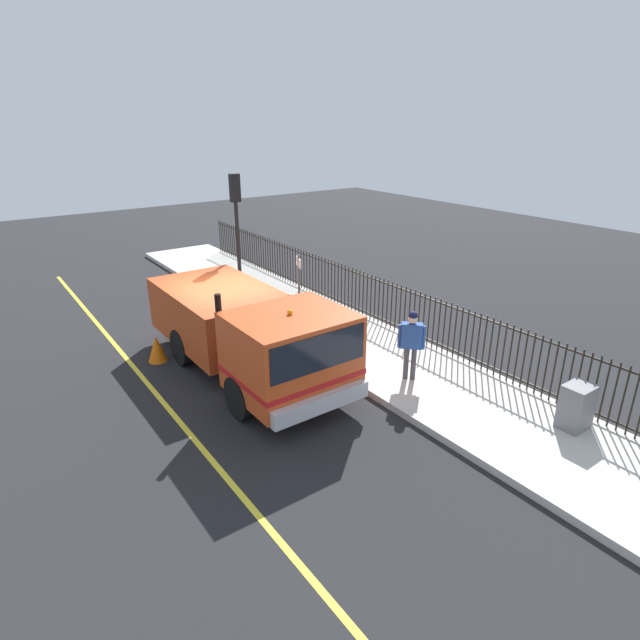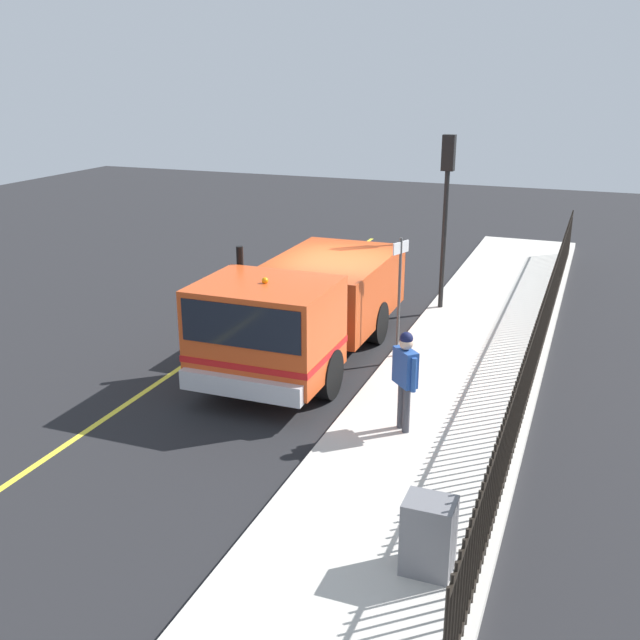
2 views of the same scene
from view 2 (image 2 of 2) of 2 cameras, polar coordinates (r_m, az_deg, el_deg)
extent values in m
plane|color=#232326|center=(17.15, 1.68, -1.30)|extent=(51.13, 51.13, 0.00)
cube|color=beige|center=(16.43, 11.73, -2.30)|extent=(3.14, 23.24, 0.17)
cube|color=yellow|center=(18.09, -5.81, -0.31)|extent=(0.12, 20.92, 0.01)
cube|color=#D84C1E|center=(13.64, -4.20, -0.66)|extent=(2.47, 2.10, 1.74)
cube|color=black|center=(13.52, -4.24, 0.88)|extent=(2.27, 2.14, 0.77)
cube|color=#B8411A|center=(16.79, 0.85, 2.51)|extent=(2.48, 3.92, 1.40)
cube|color=silver|center=(12.97, -6.21, -5.20)|extent=(2.34, 0.21, 0.36)
cube|color=red|center=(13.77, -4.16, -2.16)|extent=(2.50, 2.12, 0.12)
cylinder|color=black|center=(13.82, 0.62, -4.21)|extent=(0.31, 0.96, 0.96)
cylinder|color=black|center=(14.68, -7.55, -2.98)|extent=(0.31, 0.96, 0.96)
cylinder|color=black|center=(16.68, 4.43, -0.19)|extent=(0.31, 0.96, 0.96)
cylinder|color=black|center=(17.39, -2.60, 0.65)|extent=(0.31, 0.96, 0.96)
sphere|color=orange|center=(13.37, -4.29, 3.07)|extent=(0.12, 0.12, 0.12)
cylinder|color=black|center=(15.02, -6.13, 1.81)|extent=(0.14, 0.14, 2.09)
cube|color=#264C99|center=(12.07, 6.63, -3.66)|extent=(0.50, 0.50, 0.61)
sphere|color=beige|center=(11.91, 6.71, -1.79)|extent=(0.23, 0.23, 0.23)
sphere|color=#14193F|center=(11.89, 6.72, -1.43)|extent=(0.22, 0.22, 0.22)
cylinder|color=#3F3F47|center=(12.29, 6.71, -6.89)|extent=(0.12, 0.12, 0.82)
cylinder|color=#3F3F47|center=(12.42, 6.31, -6.58)|extent=(0.12, 0.12, 0.82)
cylinder|color=#264C99|center=(11.86, 7.29, -4.25)|extent=(0.09, 0.09, 0.58)
cylinder|color=#264C99|center=(12.30, 6.00, -3.35)|extent=(0.09, 0.09, 0.58)
cylinder|color=black|center=(7.47, 9.90, -23.25)|extent=(0.04, 0.04, 1.45)
cylinder|color=black|center=(7.61, 10.21, -22.36)|extent=(0.04, 0.04, 1.45)
cylinder|color=black|center=(7.75, 10.50, -21.50)|extent=(0.04, 0.04, 1.45)
cylinder|color=black|center=(7.89, 10.77, -20.67)|extent=(0.04, 0.04, 1.45)
cylinder|color=black|center=(8.04, 11.04, -19.86)|extent=(0.04, 0.04, 1.45)
cylinder|color=black|center=(8.18, 11.29, -19.09)|extent=(0.04, 0.04, 1.45)
cylinder|color=black|center=(8.33, 11.53, -18.34)|extent=(0.04, 0.04, 1.45)
cylinder|color=black|center=(8.47, 11.76, -17.62)|extent=(0.04, 0.04, 1.45)
cylinder|color=black|center=(8.62, 11.98, -16.92)|extent=(0.04, 0.04, 1.45)
cylinder|color=black|center=(8.77, 12.20, -16.25)|extent=(0.04, 0.04, 1.45)
cylinder|color=black|center=(8.93, 12.40, -15.60)|extent=(0.04, 0.04, 1.45)
cylinder|color=black|center=(9.08, 12.59, -14.97)|extent=(0.04, 0.04, 1.45)
cylinder|color=black|center=(9.23, 12.78, -14.36)|extent=(0.04, 0.04, 1.45)
cylinder|color=black|center=(9.39, 12.96, -13.77)|extent=(0.04, 0.04, 1.45)
cylinder|color=black|center=(9.54, 13.14, -13.20)|extent=(0.04, 0.04, 1.45)
cylinder|color=black|center=(9.70, 13.30, -12.65)|extent=(0.04, 0.04, 1.45)
cylinder|color=black|center=(9.86, 13.47, -12.11)|extent=(0.04, 0.04, 1.45)
cylinder|color=black|center=(10.02, 13.62, -11.60)|extent=(0.04, 0.04, 1.45)
cylinder|color=black|center=(10.18, 13.77, -11.10)|extent=(0.04, 0.04, 1.45)
cylinder|color=black|center=(10.34, 13.92, -10.61)|extent=(0.04, 0.04, 1.45)
cylinder|color=black|center=(10.50, 14.06, -10.14)|extent=(0.04, 0.04, 1.45)
cylinder|color=black|center=(10.66, 14.19, -9.68)|extent=(0.04, 0.04, 1.45)
cylinder|color=black|center=(10.83, 14.32, -9.24)|extent=(0.04, 0.04, 1.45)
cylinder|color=black|center=(10.99, 14.45, -8.81)|extent=(0.04, 0.04, 1.45)
cylinder|color=black|center=(11.16, 14.57, -8.39)|extent=(0.04, 0.04, 1.45)
cylinder|color=black|center=(11.32, 14.69, -7.99)|extent=(0.04, 0.04, 1.45)
cylinder|color=black|center=(11.49, 14.81, -7.59)|extent=(0.04, 0.04, 1.45)
cylinder|color=black|center=(11.65, 14.92, -7.21)|extent=(0.04, 0.04, 1.45)
cylinder|color=black|center=(11.82, 15.03, -6.84)|extent=(0.04, 0.04, 1.45)
cylinder|color=black|center=(11.99, 15.13, -6.48)|extent=(0.04, 0.04, 1.45)
cylinder|color=black|center=(12.15, 15.24, -6.13)|extent=(0.04, 0.04, 1.45)
cylinder|color=black|center=(12.32, 15.34, -5.79)|extent=(0.04, 0.04, 1.45)
cylinder|color=black|center=(12.49, 15.43, -5.46)|extent=(0.04, 0.04, 1.45)
cylinder|color=black|center=(12.66, 15.53, -5.13)|extent=(0.04, 0.04, 1.45)
cylinder|color=black|center=(12.83, 15.62, -4.82)|extent=(0.04, 0.04, 1.45)
cylinder|color=black|center=(13.00, 15.71, -4.51)|extent=(0.04, 0.04, 1.45)
cylinder|color=black|center=(13.17, 15.79, -4.21)|extent=(0.04, 0.04, 1.45)
cylinder|color=black|center=(13.34, 15.88, -3.92)|extent=(0.04, 0.04, 1.45)
cylinder|color=black|center=(13.51, 15.96, -3.64)|extent=(0.04, 0.04, 1.45)
cylinder|color=black|center=(13.68, 16.04, -3.36)|extent=(0.04, 0.04, 1.45)
cylinder|color=black|center=(13.86, 16.12, -3.09)|extent=(0.04, 0.04, 1.45)
cylinder|color=black|center=(14.03, 16.19, -2.83)|extent=(0.04, 0.04, 1.45)
cylinder|color=black|center=(14.20, 16.27, -2.57)|extent=(0.04, 0.04, 1.45)
cylinder|color=black|center=(14.37, 16.34, -2.32)|extent=(0.04, 0.04, 1.45)
cylinder|color=black|center=(14.55, 16.41, -2.07)|extent=(0.04, 0.04, 1.45)
cylinder|color=black|center=(14.72, 16.48, -1.83)|extent=(0.04, 0.04, 1.45)
cylinder|color=black|center=(14.89, 16.55, -1.60)|extent=(0.04, 0.04, 1.45)
cylinder|color=black|center=(15.07, 16.61, -1.37)|extent=(0.04, 0.04, 1.45)
cylinder|color=black|center=(15.24, 16.68, -1.15)|extent=(0.04, 0.04, 1.45)
cylinder|color=black|center=(15.42, 16.74, -0.93)|extent=(0.04, 0.04, 1.45)
cylinder|color=black|center=(15.59, 16.80, -0.72)|extent=(0.04, 0.04, 1.45)
cylinder|color=black|center=(15.77, 16.86, -0.51)|extent=(0.04, 0.04, 1.45)
cylinder|color=black|center=(15.94, 16.92, -0.31)|extent=(0.04, 0.04, 1.45)
cylinder|color=black|center=(16.12, 16.98, -0.11)|extent=(0.04, 0.04, 1.45)
cylinder|color=black|center=(16.29, 17.03, 0.09)|extent=(0.04, 0.04, 1.45)
cylinder|color=black|center=(16.47, 17.09, 0.28)|extent=(0.04, 0.04, 1.45)
cylinder|color=black|center=(16.64, 17.14, 0.46)|extent=(0.04, 0.04, 1.45)
cylinder|color=black|center=(16.82, 17.19, 0.65)|extent=(0.04, 0.04, 1.45)
cylinder|color=black|center=(17.00, 17.25, 0.83)|extent=(0.04, 0.04, 1.45)
cylinder|color=black|center=(17.17, 17.30, 1.00)|extent=(0.04, 0.04, 1.45)
cylinder|color=black|center=(17.35, 17.35, 1.17)|extent=(0.04, 0.04, 1.45)
cylinder|color=black|center=(17.53, 17.39, 1.34)|extent=(0.04, 0.04, 1.45)
cylinder|color=black|center=(17.70, 17.44, 1.51)|extent=(0.04, 0.04, 1.45)
cylinder|color=black|center=(17.88, 17.49, 1.67)|extent=(0.04, 0.04, 1.45)
cylinder|color=black|center=(18.06, 17.53, 1.83)|extent=(0.04, 0.04, 1.45)
cylinder|color=black|center=(18.23, 17.58, 1.98)|extent=(0.04, 0.04, 1.45)
cylinder|color=black|center=(18.41, 17.62, 2.13)|extent=(0.04, 0.04, 1.45)
cylinder|color=black|center=(18.59, 17.67, 2.28)|extent=(0.04, 0.04, 1.45)
cylinder|color=black|center=(18.77, 17.71, 2.43)|extent=(0.04, 0.04, 1.45)
cylinder|color=black|center=(18.94, 17.75, 2.58)|extent=(0.04, 0.04, 1.45)
cylinder|color=black|center=(19.12, 17.79, 2.72)|extent=(0.04, 0.04, 1.45)
cylinder|color=black|center=(19.30, 17.83, 2.86)|extent=(0.04, 0.04, 1.45)
cylinder|color=black|center=(19.48, 17.87, 2.99)|extent=(0.04, 0.04, 1.45)
cylinder|color=black|center=(19.66, 17.91, 3.12)|extent=(0.04, 0.04, 1.45)
cylinder|color=black|center=(19.84, 17.95, 3.26)|extent=(0.04, 0.04, 1.45)
cylinder|color=black|center=(20.01, 17.98, 3.39)|extent=(0.04, 0.04, 1.45)
cylinder|color=black|center=(20.19, 18.02, 3.51)|extent=(0.04, 0.04, 1.45)
cylinder|color=black|center=(20.37, 18.06, 3.64)|extent=(0.04, 0.04, 1.45)
cylinder|color=black|center=(20.55, 18.09, 3.76)|extent=(0.04, 0.04, 1.45)
cylinder|color=black|center=(20.73, 18.13, 3.88)|extent=(0.04, 0.04, 1.45)
cylinder|color=black|center=(20.91, 18.16, 4.00)|extent=(0.04, 0.04, 1.45)
cylinder|color=black|center=(21.09, 18.19, 4.11)|extent=(0.04, 0.04, 1.45)
cylinder|color=black|center=(21.27, 18.23, 4.23)|extent=(0.04, 0.04, 1.45)
cylinder|color=black|center=(21.45, 18.26, 4.34)|extent=(0.04, 0.04, 1.45)
cylinder|color=black|center=(21.63, 18.29, 4.45)|extent=(0.04, 0.04, 1.45)
cylinder|color=black|center=(21.81, 18.32, 4.56)|extent=(0.04, 0.04, 1.45)
cylinder|color=black|center=(21.99, 18.35, 4.66)|extent=(0.04, 0.04, 1.45)
cylinder|color=black|center=(22.17, 18.38, 4.77)|extent=(0.04, 0.04, 1.45)
cylinder|color=black|center=(22.35, 18.41, 4.87)|extent=(0.04, 0.04, 1.45)
cylinder|color=black|center=(22.53, 18.44, 4.97)|extent=(0.04, 0.04, 1.45)
cylinder|color=black|center=(22.71, 18.47, 5.07)|extent=(0.04, 0.04, 1.45)
cylinder|color=black|center=(22.89, 18.50, 5.17)|extent=(0.04, 0.04, 1.45)
cylinder|color=black|center=(23.07, 18.53, 5.27)|extent=(0.04, 0.04, 1.45)
cylinder|color=black|center=(23.25, 18.56, 5.37)|extent=(0.04, 0.04, 1.45)
cylinder|color=black|center=(23.43, 18.58, 5.46)|extent=(0.04, 0.04, 1.45)
cylinder|color=black|center=(23.61, 18.61, 5.55)|extent=(0.04, 0.04, 1.45)
cylinder|color=black|center=(23.79, 18.64, 5.64)|extent=(0.04, 0.04, 1.45)
cylinder|color=black|center=(23.97, 18.66, 5.73)|extent=(0.04, 0.04, 1.45)
cylinder|color=black|center=(24.15, 18.69, 5.82)|extent=(0.04, 0.04, 1.45)
cylinder|color=black|center=(24.33, 18.71, 5.91)|extent=(0.04, 0.04, 1.45)
cylinder|color=black|center=(24.51, 18.74, 5.99)|extent=(0.04, 0.04, 1.45)
cylinder|color=black|center=(24.69, 18.76, 6.08)|extent=(0.04, 0.04, 1.45)
cylinder|color=black|center=(24.87, 18.79, 6.16)|extent=(0.04, 0.04, 1.45)
cylinder|color=black|center=(25.05, 18.81, 6.24)|extent=(0.04, 0.04, 1.45)
cylinder|color=black|center=(25.23, 18.84, 6.32)|extent=(0.04, 0.04, 1.45)
cylinder|color=black|center=(25.41, 18.86, 6.40)|extent=(0.04, 0.04, 1.45)
cylinder|color=black|center=(25.59, 18.88, 6.48)|extent=(0.04, 0.04, 1.45)
cube|color=black|center=(15.85, 17.15, 1.87)|extent=(0.04, 19.76, 0.04)
cube|color=black|center=(16.21, 16.77, -2.05)|extent=(0.04, 19.76, 0.04)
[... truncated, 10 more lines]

